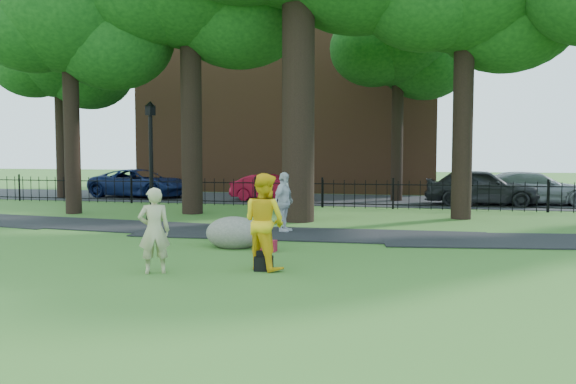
% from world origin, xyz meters
% --- Properties ---
extents(ground, '(120.00, 120.00, 0.00)m').
position_xyz_m(ground, '(0.00, 0.00, 0.00)').
color(ground, '#396824').
rests_on(ground, ground).
extents(footpath, '(36.07, 3.85, 0.03)m').
position_xyz_m(footpath, '(1.00, 3.90, 0.00)').
color(footpath, black).
rests_on(footpath, ground).
extents(street, '(80.00, 7.00, 0.02)m').
position_xyz_m(street, '(0.00, 16.00, 0.00)').
color(street, black).
rests_on(street, ground).
extents(iron_fence, '(44.00, 0.04, 1.20)m').
position_xyz_m(iron_fence, '(0.00, 12.00, 0.60)').
color(iron_fence, black).
rests_on(iron_fence, ground).
extents(brick_building, '(18.00, 8.00, 12.00)m').
position_xyz_m(brick_building, '(-4.00, 24.00, 6.00)').
color(brick_building, brown).
rests_on(brick_building, ground).
extents(woman, '(0.73, 0.65, 1.68)m').
position_xyz_m(woman, '(-1.01, -1.78, 0.84)').
color(woman, tan).
rests_on(woman, ground).
extents(man, '(1.18, 1.09, 1.94)m').
position_xyz_m(man, '(0.97, -0.94, 0.97)').
color(man, yellow).
rests_on(man, ground).
extents(pedestrian, '(0.68, 1.12, 1.78)m').
position_xyz_m(pedestrian, '(0.14, 4.25, 0.89)').
color(pedestrian, silver).
rests_on(pedestrian, ground).
extents(boulder, '(1.73, 1.55, 0.83)m').
position_xyz_m(boulder, '(-0.46, 1.43, 0.41)').
color(boulder, slate).
rests_on(boulder, ground).
extents(lamppost, '(0.41, 0.41, 4.12)m').
position_xyz_m(lamppost, '(-5.02, 6.12, 2.02)').
color(lamppost, black).
rests_on(lamppost, ground).
extents(backpack, '(0.42, 0.31, 0.29)m').
position_xyz_m(backpack, '(1.00, -1.09, 0.14)').
color(backpack, black).
rests_on(backpack, ground).
extents(red_bag, '(0.40, 0.27, 0.27)m').
position_xyz_m(red_bag, '(0.52, 1.05, 0.13)').
color(red_bag, maroon).
rests_on(red_bag, ground).
extents(red_sedan, '(4.05, 1.80, 1.29)m').
position_xyz_m(red_sedan, '(-2.99, 14.75, 0.65)').
color(red_sedan, maroon).
rests_on(red_sedan, ground).
extents(navy_van, '(5.63, 3.14, 1.49)m').
position_xyz_m(navy_van, '(-10.24, 15.25, 0.74)').
color(navy_van, '#0E1A48').
rests_on(navy_van, ground).
extents(grey_car, '(4.94, 2.15, 1.66)m').
position_xyz_m(grey_car, '(6.75, 14.55, 0.83)').
color(grey_car, black).
rests_on(grey_car, ground).
extents(silver_car, '(5.28, 2.48, 1.49)m').
position_xyz_m(silver_car, '(9.06, 15.38, 0.75)').
color(silver_car, gray).
rests_on(silver_car, ground).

